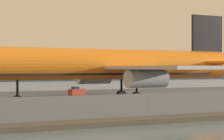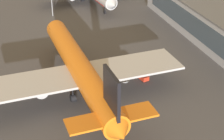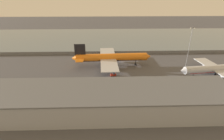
# 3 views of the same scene
# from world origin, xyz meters

# --- Properties ---
(ground_plane) EXTENTS (500.00, 500.00, 0.00)m
(ground_plane) POSITION_xyz_m (0.00, 0.00, 0.00)
(ground_plane) COLOR #4C4C51
(shoreline_seawall) EXTENTS (320.00, 3.00, 0.50)m
(shoreline_seawall) POSITION_xyz_m (0.00, -20.50, 0.25)
(shoreline_seawall) COLOR #474238
(shoreline_seawall) RESTS_ON ground
(perimeter_fence) EXTENTS (280.00, 0.10, 2.62)m
(perimeter_fence) POSITION_xyz_m (0.00, -16.00, 1.31)
(perimeter_fence) COLOR slate
(perimeter_fence) RESTS_ON ground
(cargo_jet_orange) EXTENTS (52.17, 44.54, 15.52)m
(cargo_jet_orange) POSITION_xyz_m (7.42, 7.70, 5.92)
(cargo_jet_orange) COLOR orange
(cargo_jet_orange) RESTS_ON ground
(baggage_tug) EXTENTS (3.46, 2.21, 1.80)m
(baggage_tug) POSITION_xyz_m (6.17, 22.97, 0.81)
(baggage_tug) COLOR red
(baggage_tug) RESTS_ON ground
(terminal_building) EXTENTS (116.75, 22.58, 9.92)m
(terminal_building) POSITION_xyz_m (16.33, 55.29, 4.97)
(terminal_building) COLOR #9EA3AD
(terminal_building) RESTS_ON ground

